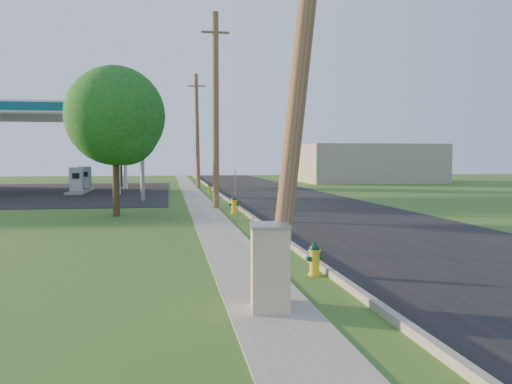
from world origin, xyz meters
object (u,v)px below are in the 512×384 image
utility_pole_near (304,28)px  fuel_pump_se (85,181)px  utility_pole_mid (216,110)px  fuel_pump_ne (77,184)px  utility_pole_far (197,131)px  hydrant_mid (234,205)px  hydrant_far (209,189)px  price_pylon (142,109)px  tree_verge (117,120)px  utility_cabinet (270,267)px  hydrant_near (315,259)px  tree_lot (121,134)px

utility_pole_near → fuel_pump_se: utility_pole_near is taller
utility_pole_mid → fuel_pump_ne: (-8.90, 13.00, -4.23)m
utility_pole_mid → fuel_pump_se: utility_pole_mid is taller
utility_pole_far → hydrant_mid: (0.59, -20.68, -4.39)m
utility_pole_far → hydrant_far: (0.50, -6.23, -4.45)m
fuel_pump_ne → price_pylon: price_pylon is taller
utility_pole_far → tree_verge: utility_pole_far is taller
hydrant_far → utility_pole_far: bearing=94.6°
fuel_pump_ne → fuel_pump_se: bearing=90.0°
utility_pole_near → price_pylon: size_ratio=1.38×
utility_pole_mid → utility_cabinet: size_ratio=6.70×
utility_pole_near → tree_verge: 15.77m
fuel_pump_se → hydrant_mid: bearing=-64.3°
utility_pole_far → fuel_pump_se: 9.84m
utility_pole_far → hydrant_near: size_ratio=12.86×
price_pylon → hydrant_near: 22.54m
fuel_pump_ne → hydrant_near: fuel_pump_ne is taller
fuel_pump_se → utility_pole_mid: bearing=-62.4°
fuel_pump_se → utility_pole_near: bearing=-75.7°
utility_pole_mid → hydrant_far: (0.50, 11.77, -4.60)m
fuel_pump_ne → hydrant_near: 30.53m
utility_pole_far → price_pylon: 13.11m
utility_pole_near → tree_lot: 42.19m
utility_pole_near → fuel_pump_ne: 32.51m
utility_pole_near → utility_pole_far: (-0.00, 36.00, 0.00)m
fuel_pump_ne → tree_verge: bearing=-74.7°
fuel_pump_ne → utility_pole_near: bearing=-74.0°
fuel_pump_se → tree_lot: (2.28, 6.67, 4.01)m
fuel_pump_ne → hydrant_far: size_ratio=4.39×
tree_lot → hydrant_near: bearing=-79.4°
utility_pole_mid → hydrant_mid: (0.59, -2.68, -4.54)m
hydrant_near → hydrant_mid: size_ratio=0.88×
fuel_pump_se → utility_pole_far: bearing=6.4°
utility_pole_mid → tree_verge: utility_pole_mid is taller
price_pylon → utility_pole_near: bearing=-80.6°
utility_pole_near → utility_pole_far: utility_pole_far is taller
tree_lot → hydrant_near: (7.39, -39.62, -4.37)m
tree_verge → hydrant_mid: (5.14, 0.23, -3.83)m
utility_pole_near → utility_pole_mid: size_ratio=0.97×
utility_pole_near → tree_lot: (-6.62, 41.67, -0.07)m
utility_cabinet → utility_pole_far: bearing=88.9°
utility_pole_mid → utility_pole_far: 18.00m
utility_pole_mid → hydrant_mid: 5.31m
utility_pole_near → hydrant_mid: utility_pole_near is taller
hydrant_near → hydrant_mid: bearing=90.8°
fuel_pump_ne → hydrant_near: (9.68, -28.96, -0.36)m
price_pylon → hydrant_near: price_pylon is taller
tree_verge → hydrant_near: size_ratio=8.90×
price_pylon → hydrant_near: (4.68, -21.46, -5.07)m
utility_pole_far → tree_verge: bearing=-102.3°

